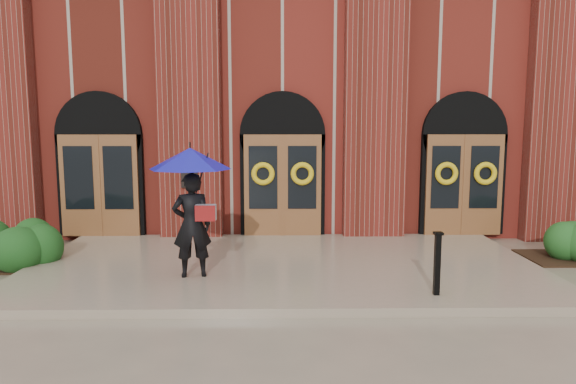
{
  "coord_description": "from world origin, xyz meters",
  "views": [
    {
      "loc": [
        -0.06,
        -9.86,
        2.87
      ],
      "look_at": [
        0.11,
        1.0,
        1.46
      ],
      "focal_mm": 32.0,
      "sensor_mm": 36.0,
      "label": 1
    }
  ],
  "objects": [
    {
      "name": "man_with_umbrella",
      "position": [
        -1.64,
        -0.79,
        1.78
      ],
      "size": [
        1.74,
        1.74,
        2.33
      ],
      "rotation": [
        0.0,
        0.0,
        3.35
      ],
      "color": "black",
      "rests_on": "landing"
    },
    {
      "name": "hedge_wall_left",
      "position": [
        -5.2,
        0.6,
        0.42
      ],
      "size": [
        3.3,
        1.32,
        0.85
      ],
      "primitive_type": "ellipsoid",
      "color": "#194517",
      "rests_on": "ground"
    },
    {
      "name": "landing",
      "position": [
        0.0,
        0.15,
        0.07
      ],
      "size": [
        10.0,
        5.3,
        0.15
      ],
      "primitive_type": "cube",
      "color": "gray",
      "rests_on": "ground"
    },
    {
      "name": "church_building",
      "position": [
        0.0,
        8.78,
        3.5
      ],
      "size": [
        16.2,
        12.53,
        7.0
      ],
      "color": "maroon",
      "rests_on": "ground"
    },
    {
      "name": "metal_post",
      "position": [
        2.46,
        -1.88,
        0.69
      ],
      "size": [
        0.14,
        0.14,
        1.03
      ],
      "rotation": [
        0.0,
        0.0,
        0.02
      ],
      "color": "black",
      "rests_on": "landing"
    },
    {
      "name": "ground",
      "position": [
        0.0,
        0.0,
        0.0
      ],
      "size": [
        90.0,
        90.0,
        0.0
      ],
      "primitive_type": "plane",
      "color": "gray",
      "rests_on": "ground"
    }
  ]
}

